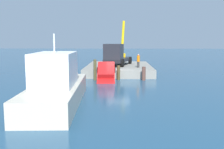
# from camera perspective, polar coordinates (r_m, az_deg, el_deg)

# --- Properties ---
(ground) EXTENTS (200.00, 200.00, 0.00)m
(ground) POSITION_cam_1_polar(r_m,az_deg,el_deg) (28.45, 1.40, -1.09)
(ground) COLOR navy
(dock) EXTENTS (12.18, 8.33, 0.95)m
(dock) POSITION_cam_1_polar(r_m,az_deg,el_deg) (34.80, 1.50, 1.29)
(dock) COLOR gray
(dock) RESTS_ON ground
(crane_truck) EXTENTS (8.88, 3.83, 6.17)m
(crane_truck) POSITION_cam_1_polar(r_m,az_deg,el_deg) (33.87, 1.00, 4.28)
(crane_truck) COLOR black
(crane_truck) RESTS_ON dock
(dock_worker) EXTENTS (0.34, 0.34, 1.65)m
(dock_worker) POSITION_cam_1_polar(r_m,az_deg,el_deg) (31.76, 5.77, 3.03)
(dock_worker) COLOR #323232
(dock_worker) RESTS_ON dock
(salvaged_car) EXTENTS (4.18, 2.18, 2.81)m
(salvaged_car) POSITION_cam_1_polar(r_m,az_deg,el_deg) (27.33, -1.31, 0.07)
(salvaged_car) COLOR red
(salvaged_car) RESTS_ON ground
(moored_yacht) EXTENTS (12.53, 3.66, 6.01)m
(moored_yacht) POSITION_cam_1_polar(r_m,az_deg,el_deg) (19.24, -11.16, -3.73)
(moored_yacht) COLOR beige
(moored_yacht) RESTS_ON ground
(piling_near) EXTENTS (0.33, 0.33, 2.22)m
(piling_near) POSITION_cam_1_polar(r_m,az_deg,el_deg) (27.87, -3.73, 1.02)
(piling_near) COLOR #4E4929
(piling_near) RESTS_ON ground
(piling_mid) EXTENTS (0.33, 0.33, 1.54)m
(piling_mid) POSITION_cam_1_polar(r_m,az_deg,el_deg) (28.11, 1.44, 0.39)
(piling_mid) COLOR #4F4223
(piling_mid) RESTS_ON ground
(piling_far) EXTENTS (0.39, 0.39, 1.45)m
(piling_far) POSITION_cam_1_polar(r_m,az_deg,el_deg) (27.98, 6.95, 0.21)
(piling_far) COLOR brown
(piling_far) RESTS_ON ground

